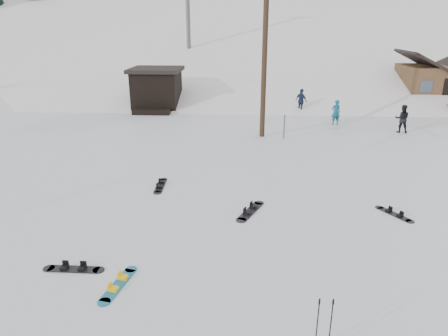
{
  "coord_description": "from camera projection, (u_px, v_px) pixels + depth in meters",
  "views": [
    {
      "loc": [
        1.19,
        -6.26,
        5.53
      ],
      "look_at": [
        0.53,
        5.13,
        1.4
      ],
      "focal_mm": 32.0,
      "sensor_mm": 36.0,
      "label": 1
    }
  ],
  "objects": [
    {
      "name": "ground",
      "position": [
        182.0,
        323.0,
        7.83
      ],
      "size": [
        200.0,
        200.0,
        0.0
      ],
      "primitive_type": "plane",
      "color": "silver",
      "rests_on": "ground"
    },
    {
      "name": "ski_slope",
      "position": [
        239.0,
        141.0,
        63.54
      ],
      "size": [
        60.0,
        85.24,
        65.97
      ],
      "primitive_type": "cube",
      "rotation": [
        0.31,
        0.0,
        0.0
      ],
      "color": "white",
      "rests_on": "ground"
    },
    {
      "name": "treeline_crest",
      "position": [
        243.0,
        50.0,
        88.55
      ],
      "size": [
        50.0,
        6.0,
        10.0
      ],
      "primitive_type": null,
      "color": "black",
      "rests_on": "ski_slope"
    },
    {
      "name": "utility_pole",
      "position": [
        265.0,
        43.0,
        19.27
      ],
      "size": [
        2.0,
        0.26,
        9.0
      ],
      "color": "#3A2819",
      "rests_on": "ground"
    },
    {
      "name": "trail_sign",
      "position": [
        285.0,
        114.0,
        19.97
      ],
      "size": [
        0.5,
        0.09,
        1.85
      ],
      "color": "#595B60",
      "rests_on": "ground"
    },
    {
      "name": "lift_hut",
      "position": [
        157.0,
        88.0,
        27.29
      ],
      "size": [
        3.4,
        4.1,
        2.75
      ],
      "color": "black",
      "rests_on": "ground"
    },
    {
      "name": "cabin",
      "position": [
        437.0,
        83.0,
        29.03
      ],
      "size": [
        5.39,
        4.4,
        3.77
      ],
      "color": "brown",
      "rests_on": "ground"
    },
    {
      "name": "hero_snowboard",
      "position": [
        118.0,
        284.0,
        8.95
      ],
      "size": [
        0.52,
        1.48,
        0.11
      ],
      "rotation": [
        0.0,
        0.0,
        1.37
      ],
      "color": "teal",
      "rests_on": "ground"
    },
    {
      "name": "ski_poles",
      "position": [
        324.0,
        326.0,
        6.94
      ],
      "size": [
        0.31,
        0.08,
        1.14
      ],
      "color": "black",
      "rests_on": "ground"
    },
    {
      "name": "board_scatter_a",
      "position": [
        74.0,
        269.0,
        9.52
      ],
      "size": [
        1.5,
        0.28,
        0.1
      ],
      "rotation": [
        0.0,
        0.0,
        -0.0
      ],
      "color": "black",
      "rests_on": "ground"
    },
    {
      "name": "board_scatter_b",
      "position": [
        160.0,
        185.0,
        14.43
      ],
      "size": [
        0.34,
        1.55,
        0.11
      ],
      "rotation": [
        0.0,
        0.0,
        1.61
      ],
      "color": "black",
      "rests_on": "ground"
    },
    {
      "name": "board_scatter_d",
      "position": [
        394.0,
        214.0,
        12.28
      ],
      "size": [
        0.87,
        1.17,
        0.1
      ],
      "rotation": [
        0.0,
        0.0,
        -0.98
      ],
      "color": "black",
      "rests_on": "ground"
    },
    {
      "name": "board_scatter_f",
      "position": [
        250.0,
        211.0,
        12.47
      ],
      "size": [
        0.88,
        1.56,
        0.12
      ],
      "rotation": [
        0.0,
        0.0,
        1.15
      ],
      "color": "black",
      "rests_on": "ground"
    },
    {
      "name": "skier_teal",
      "position": [
        336.0,
        112.0,
        23.01
      ],
      "size": [
        0.58,
        0.44,
        1.45
      ],
      "primitive_type": "imported",
      "rotation": [
        0.0,
        0.0,
        3.34
      ],
      "color": "#0B536F",
      "rests_on": "ground"
    },
    {
      "name": "skier_dark",
      "position": [
        402.0,
        119.0,
        21.36
      ],
      "size": [
        0.84,
        0.72,
        1.5
      ],
      "primitive_type": "imported",
      "rotation": [
        0.0,
        0.0,
        2.91
      ],
      "color": "black",
      "rests_on": "ground"
    },
    {
      "name": "skier_navy",
      "position": [
        301.0,
        101.0,
        26.09
      ],
      "size": [
        0.9,
        0.94,
        1.57
      ],
      "primitive_type": "imported",
      "rotation": [
        0.0,
        0.0,
        2.3
      ],
      "color": "#1C2647",
      "rests_on": "ground"
    }
  ]
}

